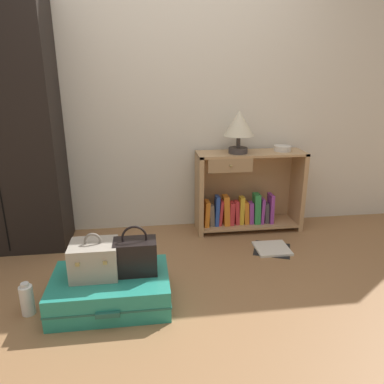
# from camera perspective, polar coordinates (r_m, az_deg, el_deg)

# --- Properties ---
(ground_plane) EXTENTS (9.00, 9.00, 0.00)m
(ground_plane) POSITION_cam_1_polar(r_m,az_deg,el_deg) (2.35, -0.88, -19.22)
(ground_plane) COLOR #9E7047
(back_wall) EXTENTS (6.40, 0.10, 2.60)m
(back_wall) POSITION_cam_1_polar(r_m,az_deg,el_deg) (3.36, -4.17, 15.98)
(back_wall) COLOR silver
(back_wall) RESTS_ON ground_plane
(wardrobe) EXTENTS (0.87, 0.47, 2.07)m
(wardrobe) POSITION_cam_1_polar(r_m,az_deg,el_deg) (3.28, -27.83, 9.25)
(wardrobe) COLOR black
(wardrobe) RESTS_ON ground_plane
(bookshelf) EXTENTS (0.99, 0.32, 0.75)m
(bookshelf) POSITION_cam_1_polar(r_m,az_deg,el_deg) (3.44, 8.39, -0.32)
(bookshelf) COLOR tan
(bookshelf) RESTS_ON ground_plane
(table_lamp) EXTENTS (0.27, 0.27, 0.37)m
(table_lamp) POSITION_cam_1_polar(r_m,az_deg,el_deg) (3.24, 7.38, 10.27)
(table_lamp) COLOR #3D3838
(table_lamp) RESTS_ON bookshelf
(bowl) EXTENTS (0.15, 0.15, 0.05)m
(bowl) POSITION_cam_1_polar(r_m,az_deg,el_deg) (3.44, 14.00, 6.65)
(bowl) COLOR silver
(bowl) RESTS_ON bookshelf
(suitcase_large) EXTENTS (0.75, 0.52, 0.20)m
(suitcase_large) POSITION_cam_1_polar(r_m,az_deg,el_deg) (2.47, -12.58, -14.76)
(suitcase_large) COLOR teal
(suitcase_large) RESTS_ON ground_plane
(train_case) EXTENTS (0.29, 0.25, 0.29)m
(train_case) POSITION_cam_1_polar(r_m,az_deg,el_deg) (2.39, -15.07, -10.14)
(train_case) COLOR #A89E8E
(train_case) RESTS_ON suitcase_large
(handbag) EXTENTS (0.27, 0.16, 0.32)m
(handbag) POSITION_cam_1_polar(r_m,az_deg,el_deg) (2.37, -8.87, -9.87)
(handbag) COLOR black
(handbag) RESTS_ON suitcase_large
(bottle) EXTENTS (0.08, 0.08, 0.22)m
(bottle) POSITION_cam_1_polar(r_m,az_deg,el_deg) (2.54, -24.44, -15.10)
(bottle) COLOR white
(bottle) RESTS_ON ground_plane
(open_book_on_floor) EXTENTS (0.38, 0.38, 0.02)m
(open_book_on_floor) POSITION_cam_1_polar(r_m,az_deg,el_deg) (3.19, 12.43, -8.66)
(open_book_on_floor) COLOR white
(open_book_on_floor) RESTS_ON ground_plane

